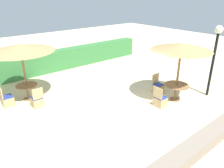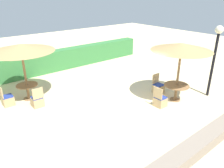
{
  "view_description": "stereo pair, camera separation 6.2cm",
  "coord_description": "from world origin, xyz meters",
  "px_view_note": "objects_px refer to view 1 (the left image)",
  "views": [
    {
      "loc": [
        -5.63,
        -6.22,
        4.64
      ],
      "look_at": [
        0.0,
        0.6,
        0.9
      ],
      "focal_mm": 35.0,
      "sensor_mm": 36.0,
      "label": 1
    },
    {
      "loc": [
        -5.58,
        -6.26,
        4.64
      ],
      "look_at": [
        0.0,
        0.6,
        0.9
      ],
      "focal_mm": 35.0,
      "sensor_mm": 36.0,
      "label": 2
    }
  ],
  "objects_px": {
    "patio_chair_front_right_north": "(158,87)",
    "round_table_back_left": "(27,88)",
    "round_table_front_right": "(176,88)",
    "parasol_front_right": "(181,47)",
    "patio_chair_front_right_west": "(160,101)",
    "patio_chair_back_left_west": "(7,100)",
    "parasol_back_left": "(20,48)",
    "lamp_post": "(216,47)",
    "patio_chair_back_left_south": "(37,101)"
  },
  "relations": [
    {
      "from": "patio_chair_front_right_north",
      "to": "patio_chair_back_left_south",
      "type": "bearing_deg",
      "value": -24.6
    },
    {
      "from": "patio_chair_front_right_west",
      "to": "patio_chair_front_right_north",
      "type": "relative_size",
      "value": 1.0
    },
    {
      "from": "parasol_back_left",
      "to": "patio_chair_back_left_west",
      "type": "distance_m",
      "value": 2.36
    },
    {
      "from": "patio_chair_back_left_south",
      "to": "parasol_back_left",
      "type": "bearing_deg",
      "value": 92.67
    },
    {
      "from": "patio_chair_back_left_south",
      "to": "patio_chair_front_right_north",
      "type": "height_order",
      "value": "same"
    },
    {
      "from": "round_table_front_right",
      "to": "patio_chair_front_right_west",
      "type": "distance_m",
      "value": 1.1
    },
    {
      "from": "parasol_back_left",
      "to": "round_table_back_left",
      "type": "relative_size",
      "value": 2.99
    },
    {
      "from": "lamp_post",
      "to": "round_table_back_left",
      "type": "bearing_deg",
      "value": 143.44
    },
    {
      "from": "patio_chair_back_left_south",
      "to": "patio_chair_front_right_north",
      "type": "bearing_deg",
      "value": -24.6
    },
    {
      "from": "patio_chair_back_left_west",
      "to": "parasol_front_right",
      "type": "distance_m",
      "value": 7.89
    },
    {
      "from": "patio_chair_front_right_north",
      "to": "round_table_back_left",
      "type": "bearing_deg",
      "value": -32.71
    },
    {
      "from": "round_table_back_left",
      "to": "parasol_front_right",
      "type": "xyz_separation_m",
      "value": [
        5.25,
        -4.41,
        1.95
      ]
    },
    {
      "from": "lamp_post",
      "to": "patio_chair_back_left_west",
      "type": "bearing_deg",
      "value": 147.12
    },
    {
      "from": "patio_chair_back_left_west",
      "to": "patio_chair_front_right_west",
      "type": "bearing_deg",
      "value": 50.03
    },
    {
      "from": "parasol_front_right",
      "to": "patio_chair_front_right_north",
      "type": "relative_size",
      "value": 2.87
    },
    {
      "from": "patio_chair_back_left_west",
      "to": "round_table_front_right",
      "type": "distance_m",
      "value": 7.57
    },
    {
      "from": "lamp_post",
      "to": "parasol_back_left",
      "type": "bearing_deg",
      "value": 143.44
    },
    {
      "from": "patio_chair_back_left_west",
      "to": "patio_chair_front_right_north",
      "type": "relative_size",
      "value": 1.0
    },
    {
      "from": "lamp_post",
      "to": "patio_chair_front_right_west",
      "type": "height_order",
      "value": "lamp_post"
    },
    {
      "from": "lamp_post",
      "to": "round_table_front_right",
      "type": "bearing_deg",
      "value": 157.14
    },
    {
      "from": "parasol_front_right",
      "to": "patio_chair_front_right_north",
      "type": "distance_m",
      "value": 2.46
    },
    {
      "from": "round_table_back_left",
      "to": "round_table_front_right",
      "type": "xyz_separation_m",
      "value": [
        5.25,
        -4.41,
        0.06
      ]
    },
    {
      "from": "lamp_post",
      "to": "patio_chair_front_right_north",
      "type": "height_order",
      "value": "lamp_post"
    },
    {
      "from": "patio_chair_front_right_west",
      "to": "patio_chair_front_right_north",
      "type": "distance_m",
      "value": 1.44
    },
    {
      "from": "lamp_post",
      "to": "patio_chair_front_right_west",
      "type": "xyz_separation_m",
      "value": [
        -2.68,
        0.75,
        -2.09
      ]
    },
    {
      "from": "parasol_front_right",
      "to": "patio_chair_front_right_north",
      "type": "bearing_deg",
      "value": 89.88
    },
    {
      "from": "lamp_post",
      "to": "patio_chair_front_right_north",
      "type": "bearing_deg",
      "value": 133.32
    },
    {
      "from": "parasol_back_left",
      "to": "patio_chair_front_right_west",
      "type": "distance_m",
      "value": 6.43
    },
    {
      "from": "lamp_post",
      "to": "round_table_front_right",
      "type": "relative_size",
      "value": 2.98
    },
    {
      "from": "parasol_front_right",
      "to": "patio_chair_front_right_west",
      "type": "distance_m",
      "value": 2.46
    },
    {
      "from": "lamp_post",
      "to": "round_table_back_left",
      "type": "relative_size",
      "value": 3.45
    },
    {
      "from": "patio_chair_front_right_north",
      "to": "parasol_back_left",
      "type": "bearing_deg",
      "value": -32.71
    },
    {
      "from": "patio_chair_back_left_south",
      "to": "round_table_front_right",
      "type": "xyz_separation_m",
      "value": [
        5.2,
        -3.42,
        0.34
      ]
    },
    {
      "from": "lamp_post",
      "to": "round_table_back_left",
      "type": "distance_m",
      "value": 8.75
    },
    {
      "from": "parasol_back_left",
      "to": "round_table_front_right",
      "type": "xyz_separation_m",
      "value": [
        5.25,
        -4.41,
        -1.83
      ]
    },
    {
      "from": "round_table_back_left",
      "to": "patio_chair_front_right_north",
      "type": "relative_size",
      "value": 1.03
    },
    {
      "from": "round_table_back_left",
      "to": "parasol_front_right",
      "type": "bearing_deg",
      "value": -40.07
    },
    {
      "from": "parasol_back_left",
      "to": "patio_chair_back_left_south",
      "type": "relative_size",
      "value": 3.09
    },
    {
      "from": "patio_chair_front_right_west",
      "to": "parasol_front_right",
      "type": "bearing_deg",
      "value": 86.82
    },
    {
      "from": "round_table_back_left",
      "to": "patio_chair_front_right_west",
      "type": "bearing_deg",
      "value": -46.02
    },
    {
      "from": "round_table_back_left",
      "to": "round_table_front_right",
      "type": "relative_size",
      "value": 0.86
    },
    {
      "from": "lamp_post",
      "to": "patio_chair_back_left_south",
      "type": "xyz_separation_m",
      "value": [
        -6.83,
        4.11,
        -2.09
      ]
    },
    {
      "from": "patio_chair_back_left_west",
      "to": "patio_chair_front_right_north",
      "type": "height_order",
      "value": "same"
    },
    {
      "from": "patio_chair_back_left_west",
      "to": "patio_chair_front_right_north",
      "type": "bearing_deg",
      "value": 61.75
    },
    {
      "from": "parasol_front_right",
      "to": "round_table_front_right",
      "type": "height_order",
      "value": "parasol_front_right"
    },
    {
      "from": "parasol_front_right",
      "to": "patio_chair_front_right_north",
      "type": "xyz_separation_m",
      "value": [
        0.0,
        1.04,
        -2.23
      ]
    },
    {
      "from": "round_table_front_right",
      "to": "patio_chair_front_right_west",
      "type": "height_order",
      "value": "patio_chair_front_right_west"
    },
    {
      "from": "parasol_back_left",
      "to": "round_table_front_right",
      "type": "bearing_deg",
      "value": -40.07
    },
    {
      "from": "parasol_front_right",
      "to": "round_table_front_right",
      "type": "distance_m",
      "value": 1.89
    },
    {
      "from": "patio_chair_back_left_south",
      "to": "patio_chair_front_right_west",
      "type": "relative_size",
      "value": 1.0
    }
  ]
}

